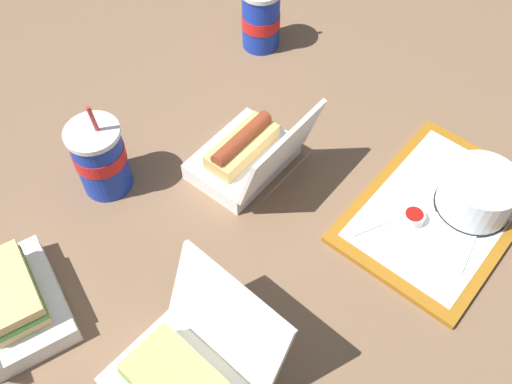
{
  "coord_description": "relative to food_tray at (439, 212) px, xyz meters",
  "views": [
    {
      "loc": [
        -0.43,
        -0.43,
        0.87
      ],
      "look_at": [
        -0.01,
        0.0,
        0.05
      ],
      "focal_mm": 40.0,
      "sensor_mm": 36.0,
      "label": 1
    }
  ],
  "objects": [
    {
      "name": "cake_container",
      "position": [
        0.05,
        -0.03,
        0.05
      ],
      "size": [
        0.14,
        0.14,
        0.08
      ],
      "color": "black",
      "rests_on": "food_tray"
    },
    {
      "name": "food_tray",
      "position": [
        0.0,
        0.0,
        0.0
      ],
      "size": [
        0.4,
        0.3,
        0.01
      ],
      "color": "#A56619",
      "rests_on": "ground_plane"
    },
    {
      "name": "ground_plane",
      "position": [
        -0.22,
        0.24,
        -0.01
      ],
      "size": [
        3.2,
        3.2,
        0.0
      ],
      "primitive_type": "plane",
      "color": "brown"
    },
    {
      "name": "napkin_stack",
      "position": [
        -0.05,
        -0.04,
        0.01
      ],
      "size": [
        0.13,
        0.13,
        0.0
      ],
      "primitive_type": "cube",
      "rotation": [
        0.0,
        0.0,
        0.3
      ],
      "color": "white",
      "rests_on": "food_tray"
    },
    {
      "name": "soda_cup_center",
      "position": [
        0.1,
        0.57,
        0.07
      ],
      "size": [
        0.09,
        0.09,
        0.21
      ],
      "color": "#1938B7",
      "rests_on": "ground_plane"
    },
    {
      "name": "ketchup_cup",
      "position": [
        -0.06,
        0.02,
        0.02
      ],
      "size": [
        0.04,
        0.04,
        0.02
      ],
      "color": "white",
      "rests_on": "food_tray"
    },
    {
      "name": "plastic_fork",
      "position": [
        -0.1,
        0.06,
        0.01
      ],
      "size": [
        0.11,
        0.05,
        0.0
      ],
      "primitive_type": "cube",
      "rotation": [
        0.0,
        0.0,
        -0.34
      ],
      "color": "white",
      "rests_on": "food_tray"
    },
    {
      "name": "clamshell_sandwich_center",
      "position": [
        -0.66,
        0.36,
        0.04
      ],
      "size": [
        0.24,
        0.24,
        0.17
      ],
      "color": "white",
      "rests_on": "ground_plane"
    },
    {
      "name": "clamshell_sandwich_corner",
      "position": [
        -0.54,
        0.07,
        0.04
      ],
      "size": [
        0.22,
        0.22,
        0.18
      ],
      "color": "white",
      "rests_on": "ground_plane"
    },
    {
      "name": "soda_cup_front",
      "position": [
        -0.4,
        0.48,
        0.07
      ],
      "size": [
        0.1,
        0.1,
        0.21
      ],
      "color": "#1938B7",
      "rests_on": "ground_plane"
    },
    {
      "name": "clamshell_hotdog_back",
      "position": [
        -0.18,
        0.32,
        0.03
      ],
      "size": [
        0.22,
        0.2,
        0.17
      ],
      "color": "white",
      "rests_on": "ground_plane"
    }
  ]
}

